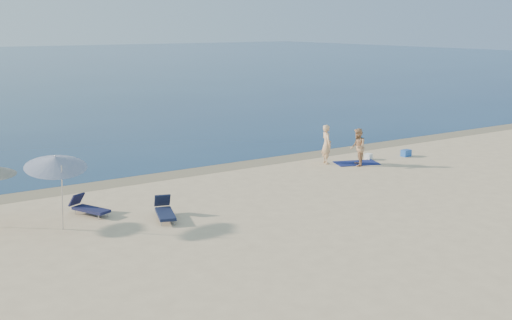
{
  "coord_description": "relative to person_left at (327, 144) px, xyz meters",
  "views": [
    {
      "loc": [
        -16.04,
        -5.31,
        6.51
      ],
      "look_at": [
        -1.84,
        16.0,
        1.0
      ],
      "focal_mm": 45.0,
      "sensor_mm": 36.0,
      "label": 1
    }
  ],
  "objects": [
    {
      "name": "lounger_right",
      "position": [
        -10.15,
        -3.72,
        -0.66
      ],
      "size": [
        1.02,
        1.74,
        0.73
      ],
      "rotation": [
        0.0,
        0.0,
        -0.31
      ],
      "color": "#131A35",
      "rests_on": "ground"
    },
    {
      "name": "wet_sand_strip",
      "position": [
        -3.06,
        2.01,
        -0.92
      ],
      "size": [
        240.0,
        1.6,
        0.0
      ],
      "primitive_type": "cube",
      "color": "#847254",
      "rests_on": "ground"
    },
    {
      "name": "beach_towel",
      "position": [
        1.21,
        -0.78,
        -0.91
      ],
      "size": [
        2.26,
        1.74,
        0.03
      ],
      "primitive_type": "cube",
      "rotation": [
        0.0,
        0.0,
        -0.35
      ],
      "color": "#0F164D",
      "rests_on": "ground"
    },
    {
      "name": "person_left",
      "position": [
        0.0,
        0.0,
        0.0
      ],
      "size": [
        0.61,
        0.77,
        1.84
      ],
      "primitive_type": "imported",
      "rotation": [
        0.0,
        0.0,
        1.28
      ],
      "color": "#DBA97B",
      "rests_on": "ground"
    },
    {
      "name": "white_bag",
      "position": [
        2.28,
        -0.45,
        -0.78
      ],
      "size": [
        0.41,
        0.38,
        0.29
      ],
      "primitive_type": "cube",
      "rotation": [
        0.0,
        0.0,
        0.32
      ],
      "color": "white",
      "rests_on": "ground"
    },
    {
      "name": "lounger_left",
      "position": [
        -12.13,
        -1.82,
        -0.67
      ],
      "size": [
        1.11,
        1.63,
        0.69
      ],
      "rotation": [
        0.0,
        0.0,
        0.42
      ],
      "color": "#15173B",
      "rests_on": "ground"
    },
    {
      "name": "blue_cooler",
      "position": [
        4.35,
        -0.93,
        -0.76
      ],
      "size": [
        0.48,
        0.35,
        0.33
      ],
      "primitive_type": "cube",
      "rotation": [
        0.0,
        0.0,
        0.04
      ],
      "color": "#2155B4",
      "rests_on": "ground"
    },
    {
      "name": "umbrella_near",
      "position": [
        -13.4,
        -2.68,
        1.26
      ],
      "size": [
        2.17,
        2.2,
        2.58
      ],
      "rotation": [
        0.0,
        0.0,
        -0.12
      ],
      "color": "silver",
      "rests_on": "ground"
    },
    {
      "name": "person_right",
      "position": [
        0.88,
        -1.18,
        -0.05
      ],
      "size": [
        1.04,
        1.08,
        1.75
      ],
      "primitive_type": "imported",
      "rotation": [
        0.0,
        0.0,
        -2.22
      ],
      "color": "tan",
      "rests_on": "ground"
    }
  ]
}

